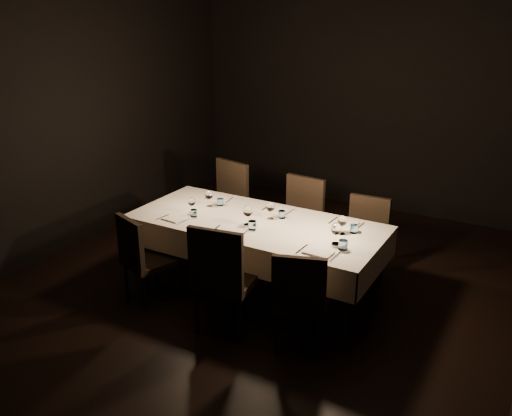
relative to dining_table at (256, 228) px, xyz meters
The scene contains 14 objects.
room 0.81m from the dining_table, ahead, with size 5.01×6.01×3.01m.
dining_table is the anchor object (origin of this frame).
chair_near_left 1.15m from the dining_table, 138.75° to the right, with size 0.55×0.55×0.90m.
place_setting_near_left 0.73m from the dining_table, 162.44° to the right, with size 0.30×0.39×0.17m.
chair_near_center 0.82m from the dining_table, 81.30° to the right, with size 0.56×0.56×1.04m.
place_setting_near_center 0.27m from the dining_table, 94.60° to the right, with size 0.37×0.42×0.20m.
chair_near_right 1.12m from the dining_table, 41.01° to the right, with size 0.56×0.56×0.92m.
place_setting_near_right 0.93m from the dining_table, 13.64° to the right, with size 0.36×0.42×0.20m.
chair_far_left 1.18m from the dining_table, 138.29° to the left, with size 0.60×0.60×1.04m.
place_setting_far_left 0.69m from the dining_table, 161.14° to the left, with size 0.33×0.40×0.18m.
chair_far_center 0.83m from the dining_table, 83.62° to the left, with size 0.51×0.51×0.98m.
place_setting_far_center 0.28m from the dining_table, 65.06° to the left, with size 0.32×0.40×0.18m.
chair_far_right 1.19m from the dining_table, 42.45° to the left, with size 0.45×0.45×0.90m.
place_setting_far_right 0.90m from the dining_table, 14.24° to the left, with size 0.33×0.41×0.18m.
Camera 1 is at (2.47, -4.31, 2.76)m, focal length 38.00 mm.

